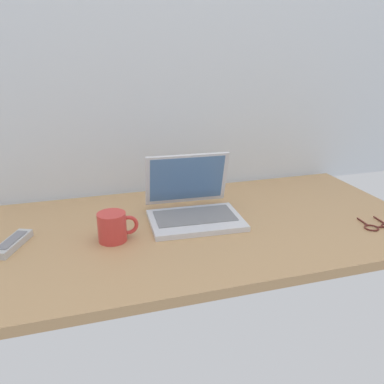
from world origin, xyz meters
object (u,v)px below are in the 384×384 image
Objects in this scene: laptop at (193,205)px; coffee_mug at (113,227)px; eyeglasses at (379,226)px; remote_control_near at (13,243)px.

coffee_mug is at bearing -160.88° from laptop.
coffee_mug reaches higher than eyeglasses.
coffee_mug is 1.09× the size of eyeglasses.
remote_control_near is at bearing 169.93° from eyeglasses.
laptop is at bearing 5.49° from remote_control_near.
remote_control_near is (-0.58, -0.06, -0.03)m from laptop.
eyeglasses is (0.85, -0.16, -0.04)m from coffee_mug.
laptop reaches higher than eyeglasses.
eyeglasses is at bearing -24.51° from laptop.
coffee_mug is 0.76× the size of remote_control_near.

